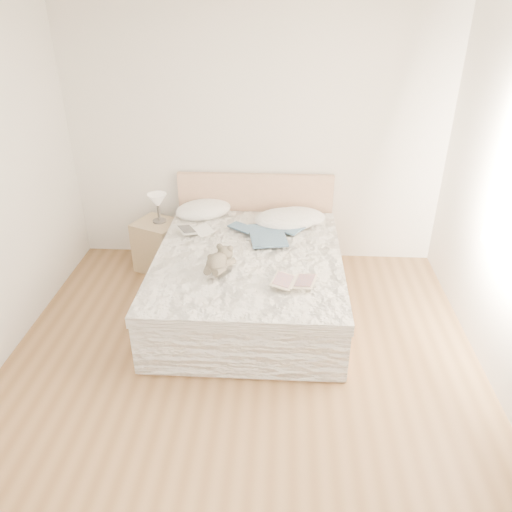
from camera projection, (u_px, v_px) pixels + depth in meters
The scene contains 13 objects.
floor at pixel (239, 389), 3.93m from camera, with size 4.00×4.50×0.00m, color brown.
ceiling at pixel (230, 6), 2.63m from camera, with size 4.00×4.50×0.00m, color white.
wall_back at pixel (256, 140), 5.25m from camera, with size 4.00×0.02×2.70m, color silver.
bed at pixel (249, 277), 4.82m from camera, with size 1.72×2.14×1.00m.
nightstand at pixel (159, 246), 5.46m from camera, with size 0.45×0.40×0.56m, color #9D8964.
table_lamp at pixel (158, 202), 5.23m from camera, with size 0.21×0.21×0.32m.
pillow_left at pixel (203, 210), 5.43m from camera, with size 0.62×0.43×0.19m, color white.
pillow_middle at pixel (285, 220), 5.19m from camera, with size 0.66×0.46×0.20m, color white.
pillow_right at pixel (298, 217), 5.26m from camera, with size 0.57×0.40×0.17m, color white.
blouse at pixel (268, 235), 4.90m from camera, with size 0.54×0.58×0.02m, color #314E67, non-canonical shape.
photo_book at pixel (195, 231), 4.99m from camera, with size 0.34×0.24×0.03m, color white.
childrens_book at pixel (294, 282), 4.14m from camera, with size 0.36×0.24×0.02m, color beige.
teddy_bear at pixel (217, 269), 4.29m from camera, with size 0.23×0.32×0.17m, color brown, non-canonical shape.
Camera 1 is at (0.31, -2.93, 2.81)m, focal length 35.00 mm.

